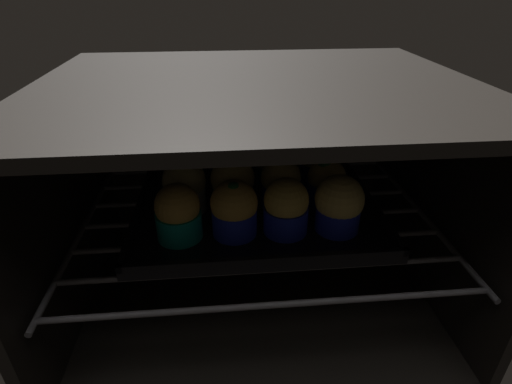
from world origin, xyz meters
The scene contains 15 objects.
oven_cavity centered at (0.00, 26.25, 17.00)cm, with size 59.00×47.00×37.00cm.
oven_rack centered at (0.00, 22.00, 13.60)cm, with size 54.80×42.00×0.80cm.
baking_tray centered at (0.00, 23.56, 14.68)cm, with size 37.88×30.33×2.20cm.
muffin_row0_col0 centered at (-11.51, 15.86, 19.06)cm, with size 6.39×6.39×8.24cm.
muffin_row0_col1 centered at (-3.76, 16.03, 19.24)cm, with size 6.66×6.66×8.40cm.
muffin_row0_col2 centered at (3.54, 15.91, 19.14)cm, with size 6.39×6.39×8.35cm.
muffin_row0_col3 centered at (11.10, 15.77, 19.22)cm, with size 7.00×7.00×8.49cm.
muffin_row1_col0 centered at (-11.08, 23.34, 19.18)cm, with size 6.68×6.68×8.40cm.
muffin_row1_col1 centered at (-3.64, 23.78, 19.15)cm, with size 6.91×6.91×8.37cm.
muffin_row1_col2 centered at (3.91, 23.41, 18.99)cm, with size 6.39×6.39×8.32cm.
muffin_row1_col3 centered at (11.19, 23.27, 18.84)cm, with size 6.39×6.39×7.95cm.
muffin_row2_col0 centered at (-11.37, 31.40, 19.39)cm, with size 6.75×6.75×9.03cm.
muffin_row2_col1 centered at (-4.03, 30.88, 19.23)cm, with size 6.48×6.48×8.49cm.
muffin_row2_col2 centered at (3.87, 31.36, 19.06)cm, with size 6.86×6.86×8.32cm.
muffin_row2_col3 centered at (11.64, 30.83, 18.76)cm, with size 6.48×6.48×7.69cm.
Camera 1 is at (-5.05, -30.97, 48.02)cm, focal length 27.67 mm.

